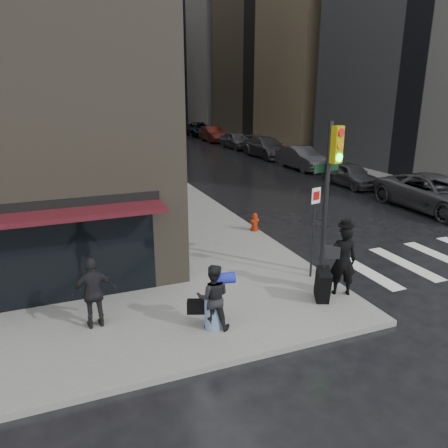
{
  "coord_description": "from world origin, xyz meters",
  "views": [
    {
      "loc": [
        -5.38,
        -9.16,
        5.57
      ],
      "look_at": [
        -0.36,
        3.42,
        1.3
      ],
      "focal_mm": 35.0,
      "sensor_mm": 36.0,
      "label": 1
    }
  ],
  "objects_px": {
    "man_greycoat": "(94,293)",
    "parked_car_0": "(436,193)",
    "parked_car_2": "(302,158)",
    "parked_car_4": "(236,140)",
    "parked_car_1": "(350,174)",
    "parked_car_6": "(200,129)",
    "fire_hydrant": "(255,223)",
    "traffic_light": "(329,179)",
    "man_overcoat": "(339,264)",
    "man_jeans": "(213,297)",
    "parked_car_5": "(213,134)",
    "parked_car_3": "(267,147)"
  },
  "relations": [
    {
      "from": "man_greycoat",
      "to": "parked_car_0",
      "type": "distance_m",
      "value": 16.72
    },
    {
      "from": "parked_car_2",
      "to": "parked_car_4",
      "type": "distance_m",
      "value": 11.75
    },
    {
      "from": "parked_car_1",
      "to": "parked_car_6",
      "type": "distance_m",
      "value": 29.39
    },
    {
      "from": "fire_hydrant",
      "to": "parked_car_2",
      "type": "height_order",
      "value": "parked_car_2"
    },
    {
      "from": "man_greycoat",
      "to": "parked_car_4",
      "type": "relative_size",
      "value": 0.38
    },
    {
      "from": "parked_car_1",
      "to": "parked_car_2",
      "type": "relative_size",
      "value": 0.86
    },
    {
      "from": "traffic_light",
      "to": "parked_car_1",
      "type": "relative_size",
      "value": 1.12
    },
    {
      "from": "parked_car_6",
      "to": "fire_hydrant",
      "type": "bearing_deg",
      "value": -99.88
    },
    {
      "from": "man_overcoat",
      "to": "man_greycoat",
      "type": "height_order",
      "value": "man_overcoat"
    },
    {
      "from": "man_jeans",
      "to": "fire_hydrant",
      "type": "distance_m",
      "value": 7.46
    },
    {
      "from": "parked_car_0",
      "to": "man_greycoat",
      "type": "bearing_deg",
      "value": -162.0
    },
    {
      "from": "parked_car_4",
      "to": "parked_car_5",
      "type": "distance_m",
      "value": 5.88
    },
    {
      "from": "man_jeans",
      "to": "parked_car_2",
      "type": "xyz_separation_m",
      "value": [
        13.33,
        17.97,
        -0.18
      ]
    },
    {
      "from": "man_jeans",
      "to": "parked_car_0",
      "type": "xyz_separation_m",
      "value": [
        13.39,
        6.22,
        -0.13
      ]
    },
    {
      "from": "man_jeans",
      "to": "parked_car_2",
      "type": "height_order",
      "value": "man_jeans"
    },
    {
      "from": "parked_car_5",
      "to": "man_jeans",
      "type": "bearing_deg",
      "value": -108.73
    },
    {
      "from": "man_overcoat",
      "to": "parked_car_6",
      "type": "height_order",
      "value": "man_overcoat"
    },
    {
      "from": "man_overcoat",
      "to": "fire_hydrant",
      "type": "height_order",
      "value": "man_overcoat"
    },
    {
      "from": "man_jeans",
      "to": "parked_car_2",
      "type": "bearing_deg",
      "value": -106.22
    },
    {
      "from": "parked_car_1",
      "to": "parked_car_6",
      "type": "xyz_separation_m",
      "value": [
        0.68,
        29.38,
        0.09
      ]
    },
    {
      "from": "traffic_light",
      "to": "fire_hydrant",
      "type": "relative_size",
      "value": 6.33
    },
    {
      "from": "parked_car_1",
      "to": "fire_hydrant",
      "type": "bearing_deg",
      "value": -147.69
    },
    {
      "from": "traffic_light",
      "to": "parked_car_2",
      "type": "xyz_separation_m",
      "value": [
        9.18,
        16.31,
        -2.29
      ]
    },
    {
      "from": "parked_car_3",
      "to": "parked_car_1",
      "type": "bearing_deg",
      "value": -95.27
    },
    {
      "from": "parked_car_1",
      "to": "man_overcoat",
      "type": "bearing_deg",
      "value": -129.24
    },
    {
      "from": "parked_car_2",
      "to": "parked_car_5",
      "type": "relative_size",
      "value": 0.99
    },
    {
      "from": "fire_hydrant",
      "to": "traffic_light",
      "type": "bearing_deg",
      "value": -88.88
    },
    {
      "from": "man_overcoat",
      "to": "fire_hydrant",
      "type": "bearing_deg",
      "value": -69.4
    },
    {
      "from": "parked_car_4",
      "to": "parked_car_0",
      "type": "bearing_deg",
      "value": -92.99
    },
    {
      "from": "parked_car_2",
      "to": "parked_car_6",
      "type": "relative_size",
      "value": 0.85
    },
    {
      "from": "parked_car_2",
      "to": "parked_car_4",
      "type": "relative_size",
      "value": 1.04
    },
    {
      "from": "man_greycoat",
      "to": "parked_car_4",
      "type": "distance_m",
      "value": 32.75
    },
    {
      "from": "parked_car_4",
      "to": "parked_car_6",
      "type": "height_order",
      "value": "parked_car_4"
    },
    {
      "from": "man_overcoat",
      "to": "parked_car_1",
      "type": "xyz_separation_m",
      "value": [
        9.33,
        11.75,
        -0.36
      ]
    },
    {
      "from": "man_greycoat",
      "to": "traffic_light",
      "type": "bearing_deg",
      "value": -177.34
    },
    {
      "from": "parked_car_3",
      "to": "parked_car_6",
      "type": "relative_size",
      "value": 1.0
    },
    {
      "from": "man_overcoat",
      "to": "parked_car_1",
      "type": "distance_m",
      "value": 15.01
    },
    {
      "from": "parked_car_0",
      "to": "parked_car_1",
      "type": "bearing_deg",
      "value": 93.5
    },
    {
      "from": "traffic_light",
      "to": "parked_car_1",
      "type": "distance_m",
      "value": 13.92
    },
    {
      "from": "parked_car_1",
      "to": "parked_car_2",
      "type": "xyz_separation_m",
      "value": [
        0.29,
        5.88,
        0.09
      ]
    },
    {
      "from": "man_overcoat",
      "to": "parked_car_5",
      "type": "height_order",
      "value": "man_overcoat"
    },
    {
      "from": "parked_car_0",
      "to": "parked_car_6",
      "type": "height_order",
      "value": "parked_car_0"
    },
    {
      "from": "man_greycoat",
      "to": "parked_car_6",
      "type": "height_order",
      "value": "man_greycoat"
    },
    {
      "from": "man_overcoat",
      "to": "parked_car_4",
      "type": "height_order",
      "value": "man_overcoat"
    },
    {
      "from": "parked_car_4",
      "to": "parked_car_5",
      "type": "xyz_separation_m",
      "value": [
        -0.21,
        5.88,
        0.01
      ]
    },
    {
      "from": "parked_car_2",
      "to": "parked_car_6",
      "type": "xyz_separation_m",
      "value": [
        0.39,
        23.51,
        -0.0
      ]
    },
    {
      "from": "traffic_light",
      "to": "parked_car_6",
      "type": "distance_m",
      "value": 41.02
    },
    {
      "from": "man_overcoat",
      "to": "parked_car_6",
      "type": "bearing_deg",
      "value": -79.69
    },
    {
      "from": "man_overcoat",
      "to": "parked_car_3",
      "type": "xyz_separation_m",
      "value": [
        9.86,
        23.51,
        -0.24
      ]
    },
    {
      "from": "parked_car_1",
      "to": "parked_car_3",
      "type": "bearing_deg",
      "value": 86.64
    }
  ]
}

